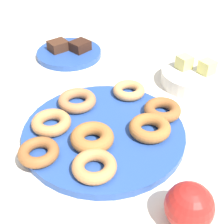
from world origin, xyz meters
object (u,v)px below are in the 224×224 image
(donut_5, at_px, (39,152))
(fruit_bowl, at_px, (192,77))
(donut_2, at_px, (150,128))
(donut_4, at_px, (94,166))
(donut_plate, at_px, (104,132))
(donut_1, at_px, (77,101))
(brownie_near, at_px, (58,46))
(brownie_far, at_px, (80,46))
(melon_chunk_right, at_px, (207,67))
(donut_3, at_px, (51,123))
(donut_7, at_px, (129,90))
(donut_0, at_px, (92,138))
(donut_6, at_px, (162,110))
(apple, at_px, (189,206))
(cake_plate, at_px, (69,53))
(melon_chunk_left, at_px, (184,62))

(donut_5, distance_m, fruit_bowl, 0.47)
(donut_2, relative_size, donut_4, 1.05)
(donut_plate, relative_size, donut_1, 3.90)
(brownie_near, relative_size, brownie_far, 1.00)
(fruit_bowl, xyz_separation_m, melon_chunk_right, (0.03, 0.01, 0.04))
(donut_plate, height_order, fruit_bowl, fruit_bowl)
(donut_3, distance_m, fruit_bowl, 0.41)
(donut_7, height_order, brownie_far, brownie_far)
(donut_4, relative_size, fruit_bowl, 0.50)
(donut_7, bearing_deg, donut_2, -38.38)
(donut_plate, bearing_deg, donut_3, -147.03)
(donut_plate, distance_m, brownie_far, 0.40)
(donut_0, bearing_deg, donut_5, -122.03)
(brownie_near, distance_m, melon_chunk_right, 0.46)
(donut_6, relative_size, brownie_far, 1.54)
(brownie_far, relative_size, melon_chunk_right, 1.54)
(brownie_near, bearing_deg, apple, -27.09)
(donut_7, relative_size, apple, 1.00)
(donut_2, distance_m, donut_5, 0.24)
(donut_3, height_order, cake_plate, donut_3)
(donut_3, bearing_deg, donut_4, -15.19)
(cake_plate, distance_m, fruit_bowl, 0.39)
(donut_0, xyz_separation_m, apple, (0.24, -0.04, 0.01))
(donut_3, height_order, brownie_far, brownie_far)
(donut_6, relative_size, melon_chunk_left, 2.38)
(donut_5, xyz_separation_m, donut_6, (0.12, 0.27, 0.00))
(donut_4, xyz_separation_m, brownie_far, (-0.36, 0.37, 0.00))
(donut_3, xyz_separation_m, cake_plate, (-0.23, 0.30, -0.02))
(donut_6, xyz_separation_m, donut_7, (-0.11, 0.02, -0.00))
(cake_plate, height_order, fruit_bowl, fruit_bowl)
(cake_plate, distance_m, apple, 0.66)
(donut_0, bearing_deg, donut_6, 69.19)
(donut_6, distance_m, melon_chunk_right, 0.21)
(donut_6, bearing_deg, donut_4, -93.18)
(donut_3, bearing_deg, donut_plate, 32.97)
(donut_0, distance_m, brownie_near, 0.45)
(donut_0, xyz_separation_m, donut_1, (-0.12, 0.08, -0.00))
(donut_0, distance_m, donut_6, 0.19)
(donut_plate, distance_m, donut_4, 0.12)
(donut_3, relative_size, fruit_bowl, 0.51)
(donut_2, xyz_separation_m, cake_plate, (-0.41, 0.18, -0.02))
(donut_4, distance_m, melon_chunk_left, 0.43)
(donut_3, height_order, brownie_near, brownie_near)
(donut_0, distance_m, donut_1, 0.14)
(donut_0, distance_m, donut_4, 0.08)
(donut_2, xyz_separation_m, donut_4, (-0.02, -0.16, -0.00))
(brownie_near, distance_m, apple, 0.68)
(donut_5, height_order, cake_plate, donut_5)
(donut_0, xyz_separation_m, cake_plate, (-0.33, 0.28, -0.02))
(fruit_bowl, height_order, apple, apple)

